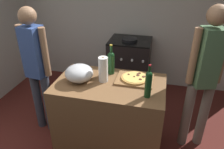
# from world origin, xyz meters

# --- Properties ---
(ground_plane) EXTENTS (4.34, 3.11, 0.02)m
(ground_plane) POSITION_xyz_m (0.00, 1.26, -0.01)
(ground_plane) COLOR #511E19
(kitchen_wall_rear) EXTENTS (4.34, 0.10, 2.60)m
(kitchen_wall_rear) POSITION_xyz_m (0.00, 2.56, 1.30)
(kitchen_wall_rear) COLOR #BCB7AD
(kitchen_wall_rear) RESTS_ON ground_plane
(counter) EXTENTS (1.18, 0.71, 0.90)m
(counter) POSITION_xyz_m (0.18, 0.80, 0.45)
(counter) COLOR brown
(counter) RESTS_ON ground_plane
(cutting_board) EXTENTS (0.40, 0.32, 0.02)m
(cutting_board) POSITION_xyz_m (0.43, 0.92, 0.91)
(cutting_board) COLOR olive
(cutting_board) RESTS_ON counter
(pizza) EXTENTS (0.29, 0.29, 0.03)m
(pizza) POSITION_xyz_m (0.43, 0.92, 0.93)
(pizza) COLOR tan
(pizza) RESTS_ON cutting_board
(mixing_bowl) EXTENTS (0.30, 0.30, 0.18)m
(mixing_bowl) POSITION_xyz_m (-0.15, 0.77, 1.00)
(mixing_bowl) COLOR #B2B2B7
(mixing_bowl) RESTS_ON counter
(paper_towel_roll) EXTENTS (0.10, 0.10, 0.28)m
(paper_towel_roll) POSITION_xyz_m (0.10, 0.83, 1.04)
(paper_towel_roll) COLOR white
(paper_towel_roll) RESTS_ON counter
(wine_bottle_clear) EXTENTS (0.06, 0.06, 0.34)m
(wine_bottle_clear) POSITION_xyz_m (0.59, 0.63, 1.05)
(wine_bottle_clear) COLOR #143819
(wine_bottle_clear) RESTS_ON counter
(wine_bottle_amber) EXTENTS (0.08, 0.08, 0.35)m
(wine_bottle_amber) POSITION_xyz_m (0.14, 1.02, 1.05)
(wine_bottle_amber) COLOR #143819
(wine_bottle_amber) RESTS_ON counter
(stove) EXTENTS (0.67, 0.60, 0.97)m
(stove) POSITION_xyz_m (0.18, 2.16, 0.47)
(stove) COLOR black
(stove) RESTS_ON ground_plane
(person_in_stripes) EXTENTS (0.39, 0.23, 1.64)m
(person_in_stripes) POSITION_xyz_m (-0.76, 0.92, 0.94)
(person_in_stripes) COLOR #383D4C
(person_in_stripes) RESTS_ON ground_plane
(person_in_red) EXTENTS (0.37, 0.25, 1.71)m
(person_in_red) POSITION_xyz_m (1.16, 1.09, 0.99)
(person_in_red) COLOR slate
(person_in_red) RESTS_ON ground_plane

